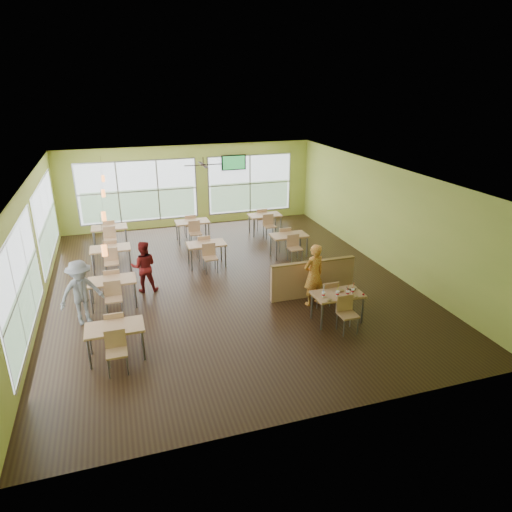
# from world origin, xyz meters

# --- Properties ---
(room) EXTENTS (12.00, 12.04, 3.20)m
(room) POSITION_xyz_m (0.00, 0.00, 1.60)
(room) COLOR black
(room) RESTS_ON ground
(window_bays) EXTENTS (9.24, 10.24, 2.38)m
(window_bays) POSITION_xyz_m (-2.65, 3.08, 1.48)
(window_bays) COLOR white
(window_bays) RESTS_ON room
(main_table) EXTENTS (1.22, 1.52, 0.87)m
(main_table) POSITION_xyz_m (2.00, -3.00, 0.63)
(main_table) COLOR tan
(main_table) RESTS_ON floor
(half_wall_divider) EXTENTS (2.40, 0.14, 1.04)m
(half_wall_divider) POSITION_xyz_m (2.00, -1.55, 0.52)
(half_wall_divider) COLOR tan
(half_wall_divider) RESTS_ON floor
(dining_tables) EXTENTS (6.92, 8.72, 0.87)m
(dining_tables) POSITION_xyz_m (-1.05, 1.71, 0.63)
(dining_tables) COLOR tan
(dining_tables) RESTS_ON floor
(pendant_lights) EXTENTS (0.11, 7.31, 0.86)m
(pendant_lights) POSITION_xyz_m (-3.20, 0.68, 2.45)
(pendant_lights) COLOR #2D2119
(pendant_lights) RESTS_ON ceiling
(ceiling_fan) EXTENTS (1.25, 1.25, 0.29)m
(ceiling_fan) POSITION_xyz_m (-0.00, 3.00, 2.95)
(ceiling_fan) COLOR #2D2119
(ceiling_fan) RESTS_ON ceiling
(tv_backwall) EXTENTS (1.00, 0.07, 0.60)m
(tv_backwall) POSITION_xyz_m (1.80, 5.90, 2.45)
(tv_backwall) COLOR black
(tv_backwall) RESTS_ON wall_back
(man_plaid) EXTENTS (0.69, 0.54, 1.68)m
(man_plaid) POSITION_xyz_m (1.81, -1.99, 0.84)
(man_plaid) COLOR #CE5816
(man_plaid) RESTS_ON floor
(patron_maroon) EXTENTS (0.78, 0.64, 1.47)m
(patron_maroon) POSITION_xyz_m (-2.34, 0.18, 0.73)
(patron_maroon) COLOR maroon
(patron_maroon) RESTS_ON floor
(patron_grey) EXTENTS (1.21, 0.96, 1.63)m
(patron_grey) POSITION_xyz_m (-3.91, -1.21, 0.82)
(patron_grey) COLOR slate
(patron_grey) RESTS_ON floor
(cup_blue) EXTENTS (0.09, 0.09, 0.33)m
(cup_blue) POSITION_xyz_m (1.58, -3.06, 0.82)
(cup_blue) COLOR white
(cup_blue) RESTS_ON main_table
(cup_yellow) EXTENTS (0.09, 0.09, 0.33)m
(cup_yellow) POSITION_xyz_m (1.92, -3.12, 0.82)
(cup_yellow) COLOR white
(cup_yellow) RESTS_ON main_table
(cup_red_near) EXTENTS (0.09, 0.09, 0.31)m
(cup_red_near) POSITION_xyz_m (2.17, -3.16, 0.81)
(cup_red_near) COLOR white
(cup_red_near) RESTS_ON main_table
(cup_red_far) EXTENTS (0.09, 0.09, 0.31)m
(cup_red_far) POSITION_xyz_m (2.34, -3.10, 0.81)
(cup_red_far) COLOR white
(cup_red_far) RESTS_ON main_table
(food_basket) EXTENTS (0.25, 0.25, 0.06)m
(food_basket) POSITION_xyz_m (2.44, -2.87, 0.78)
(food_basket) COLOR black
(food_basket) RESTS_ON main_table
(ketchup_cup) EXTENTS (0.05, 0.05, 0.02)m
(ketchup_cup) POSITION_xyz_m (2.55, -3.25, 0.76)
(ketchup_cup) COLOR #A7020F
(ketchup_cup) RESTS_ON main_table
(wrapper_left) EXTENTS (0.15, 0.14, 0.04)m
(wrapper_left) POSITION_xyz_m (1.63, -3.27, 0.77)
(wrapper_left) COLOR tan
(wrapper_left) RESTS_ON main_table
(wrapper_mid) EXTENTS (0.23, 0.21, 0.05)m
(wrapper_mid) POSITION_xyz_m (2.12, -2.90, 0.77)
(wrapper_mid) COLOR tan
(wrapper_mid) RESTS_ON main_table
(wrapper_right) EXTENTS (0.17, 0.16, 0.04)m
(wrapper_right) POSITION_xyz_m (2.31, -3.28, 0.77)
(wrapper_right) COLOR tan
(wrapper_right) RESTS_ON main_table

